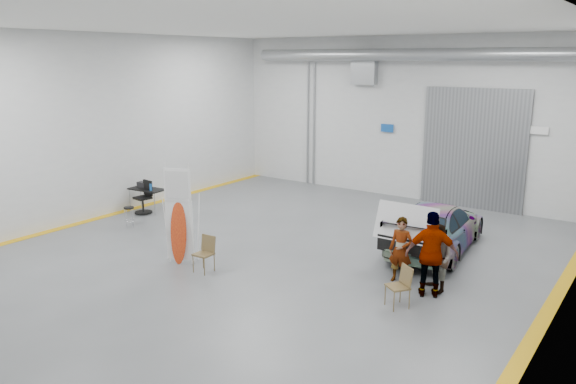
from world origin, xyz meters
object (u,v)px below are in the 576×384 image
Objects in this scene: person_b at (437,258)px; folding_chair_near at (204,261)px; folding_chair_far at (398,294)px; shop_stool at (129,217)px; person_a at (401,250)px; work_table at (146,188)px; office_chair at (144,199)px; person_c at (432,254)px; sedan_car at (436,227)px; surfboard_display at (176,223)px.

folding_chair_near is at bearing -117.83° from person_b.
folding_chair_far is 9.35m from shop_stool.
person_a reaches higher than work_table.
person_a is 0.90m from person_b.
person_b is 9.73m from shop_stool.
person_b reaches higher than office_chair.
person_b is 5.60m from folding_chair_near.
office_chair is at bearing -30.05° from person_c.
person_b is 1.19× the size of work_table.
person_a reaches higher than sedan_car.
person_a is 0.60× the size of surfboard_display.
office_chair is (-9.69, 0.62, -0.31)m from person_a.
sedan_car is 6.39m from folding_chair_near.
sedan_car is 9.76m from office_chair.
shop_stool is 0.59× the size of office_chair.
office_chair is at bearing 127.70° from surfboard_display.
folding_chair_near is at bearing 44.75° from sedan_car.
office_chair reaches higher than shop_stool.
folding_chair_far reaches higher than shop_stool.
person_c is at bearing -23.98° from person_a.
person_c is (1.04, -3.07, 0.31)m from sedan_car.
sedan_car is at bearing 150.37° from person_b.
surfboard_display is (-5.25, -2.13, 0.28)m from person_a.
person_c is 2.18× the size of folding_chair_near.
surfboard_display is at bearing -121.80° from person_b.
shop_stool is at bearing 138.48° from surfboard_display.
shop_stool is at bearing -49.28° from office_chair.
person_a reaches higher than person_b.
surfboard_display is (-6.14, -1.75, 0.09)m from person_c.
person_b is 0.39m from person_c.
sedan_car reaches higher than folding_chair_far.
person_c reaches higher than work_table.
person_c is at bearing -4.59° from surfboard_display.
person_a is 1.01× the size of person_b.
folding_chair_far is at bearing -3.36° from shop_stool.
person_a is 1.75× the size of folding_chair_far.
folding_chair_near is (-4.10, -4.89, -0.39)m from sedan_car.
surfboard_display is 2.01× the size of work_table.
person_a is 9.71m from office_chair.
office_chair is at bearing -155.36° from folding_chair_far.
person_b is 1.42× the size of office_chair.
person_c is at bearing -50.80° from person_b.
person_b reaches higher than work_table.
shop_stool is (-4.54, 1.43, 0.04)m from folding_chair_near.
office_chair is at bearing 150.93° from folding_chair_near.
person_b is at bearing 4.27° from office_chair.
folding_chair_far is (5.79, 0.81, -0.79)m from surfboard_display.
folding_chair_far is 1.39× the size of shop_stool.
office_chair is at bearing 175.57° from person_a.
folding_chair_far is 0.82× the size of office_chair.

